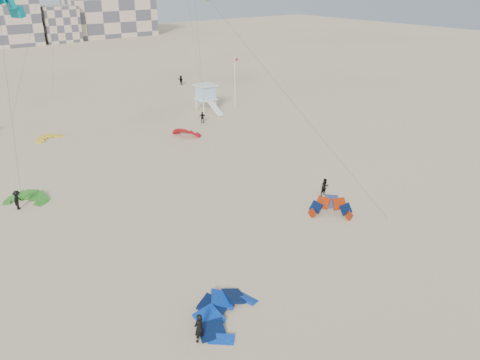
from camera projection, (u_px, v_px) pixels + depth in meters
ground at (236, 312)px, 27.63m from camera, size 320.00×320.00×0.00m
kite_ground_blue at (228, 316)px, 27.29m from camera, size 6.80×6.89×2.88m
kite_ground_orange at (330, 215)px, 38.75m from camera, size 5.02×5.03×3.53m
kite_ground_green at (27, 201)px, 41.17m from camera, size 5.48×5.49×1.89m
kite_ground_red_far at (186, 136)px, 57.83m from camera, size 5.03×4.97×3.45m
kite_ground_yellow at (49, 139)px, 56.75m from camera, size 3.98×4.11×0.93m
kitesurfer_main at (199, 328)px, 25.12m from camera, size 0.71×0.53×1.78m
kitesurfer_b at (325, 187)px, 41.91m from camera, size 0.84×0.69×1.62m
kitesurfer_c at (18, 200)px, 39.43m from camera, size 1.15×1.26×1.70m
kitesurfer_d at (202, 118)px, 62.37m from camera, size 0.96×0.85×1.55m
kitesurfer_f at (181, 80)px, 84.17m from camera, size 0.50×1.54×1.66m
lifeguard_tower_near at (206, 98)px, 67.60m from camera, size 2.75×5.24×3.84m
flagpole at (235, 82)px, 67.80m from camera, size 0.62×0.10×7.60m
condo_east at (110, 10)px, 147.96m from camera, size 26.00×14.00×16.00m
condo_fill_right at (58, 24)px, 136.22m from camera, size 10.00×10.00×10.00m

